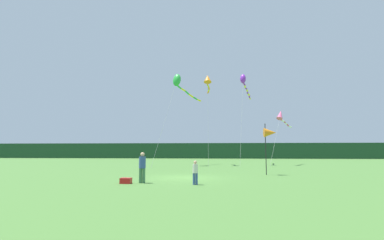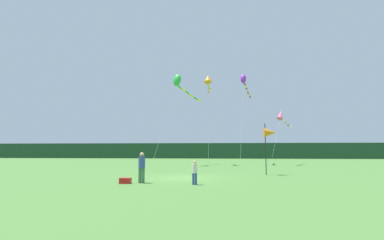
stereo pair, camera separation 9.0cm
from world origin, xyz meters
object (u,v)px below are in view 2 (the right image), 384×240
at_px(person_child, 195,171).
at_px(kite_purple, 244,82).
at_px(person_adult, 142,166).
at_px(banner_flag_pole, 270,133).
at_px(kite_rainbow, 282,116).
at_px(cooler_box, 125,181).
at_px(kite_green, 179,82).
at_px(kite_orange, 208,80).

height_order(person_child, kite_purple, kite_purple).
relative_size(person_adult, banner_flag_pole, 0.44).
distance_m(banner_flag_pole, kite_rainbow, 14.84).
relative_size(cooler_box, kite_purple, 0.05).
bearing_deg(kite_purple, banner_flag_pole, -88.80).
bearing_deg(person_adult, kite_rainbow, 58.16).
bearing_deg(kite_rainbow, kite_green, -170.19).
height_order(cooler_box, kite_rainbow, kite_rainbow).
distance_m(kite_green, kite_purple, 8.65).
xyz_separation_m(person_child, kite_orange, (0.14, 18.84, 9.81)).
bearing_deg(cooler_box, kite_green, 88.72).
bearing_deg(cooler_box, person_child, -2.82).
distance_m(person_child, kite_purple, 23.45).
relative_size(kite_green, kite_purple, 0.96).
xyz_separation_m(person_adult, banner_flag_pole, (8.09, 5.76, 2.13)).
relative_size(kite_green, kite_orange, 0.99).
distance_m(cooler_box, kite_green, 20.41).
xyz_separation_m(kite_green, kite_purple, (8.20, 2.69, 0.52)).
relative_size(person_adult, kite_green, 0.15).
bearing_deg(kite_green, kite_orange, 13.40).
bearing_deg(cooler_box, kite_purple, 67.26).
bearing_deg(kite_green, cooler_box, -91.28).
height_order(person_adult, person_child, person_adult).
height_order(person_child, banner_flag_pole, banner_flag_pole).
bearing_deg(person_child, banner_flag_pole, 50.72).
bearing_deg(banner_flag_pole, person_child, -129.28).
distance_m(person_adult, kite_green, 19.76).
xyz_separation_m(cooler_box, kite_orange, (3.93, 18.66, 10.36)).
bearing_deg(cooler_box, person_adult, 20.73).
bearing_deg(kite_green, kite_purple, 18.19).
xyz_separation_m(cooler_box, kite_rainbow, (13.04, 20.00, 5.87)).
bearing_deg(kite_orange, kite_rainbow, 8.40).
distance_m(kite_green, kite_orange, 3.66).
distance_m(cooler_box, kite_purple, 24.58).
relative_size(banner_flag_pole, kite_orange, 0.34).
height_order(person_child, cooler_box, person_child).
xyz_separation_m(person_adult, kite_orange, (3.13, 18.35, 9.58)).
relative_size(person_child, cooler_box, 2.17).
bearing_deg(kite_orange, banner_flag_pole, -68.48).
xyz_separation_m(kite_purple, kite_rainbow, (4.44, -0.51, -4.59)).
distance_m(person_child, kite_green, 20.59).
bearing_deg(person_child, kite_green, 100.66).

